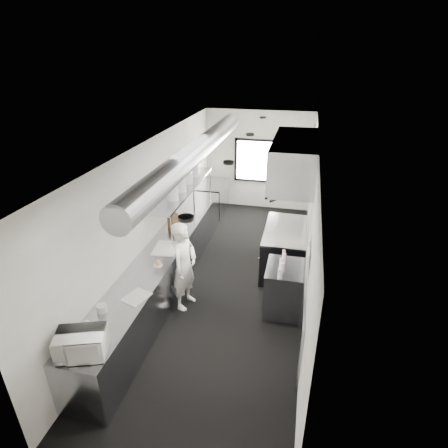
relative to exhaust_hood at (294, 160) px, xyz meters
The scene contains 35 objects.
floor 2.72m from the exhaust_hood, 147.45° to the right, with size 3.00×8.00×0.01m, color black.
ceiling 1.36m from the exhaust_hood, 147.45° to the right, with size 3.00×8.00×0.01m, color silver.
wall_back 3.62m from the exhaust_hood, 108.38° to the left, with size 3.00×0.02×2.80m, color silver.
wall_front 4.93m from the exhaust_hood, 103.13° to the right, with size 3.00×0.02×2.80m, color silver.
wall_left 2.87m from the exhaust_hood, 164.91° to the right, with size 0.02×8.00×2.80m, color silver.
wall_right 1.28m from the exhaust_hood, 60.05° to the right, with size 0.02×8.00×2.80m, color silver.
wall_cladding 1.92m from the exhaust_hood, 46.22° to the right, with size 0.03×5.50×1.10m, color #9699A4.
hvac_duct 1.83m from the exhaust_hood, behind, with size 0.40×0.40×6.40m, color gray.
service_window 3.58m from the exhaust_hood, 108.57° to the left, with size 1.36×0.05×1.25m.
exhaust_hood is the anchor object (origin of this frame).
prep_counter 3.20m from the exhaust_hood, 151.89° to the right, with size 0.70×6.00×0.90m, color #9699A4.
pass_shelf 2.46m from the exhaust_hood, behind, with size 0.45×3.00×0.68m.
range 1.92m from the exhaust_hood, behind, with size 0.88×1.60×0.94m.
bottle_station 2.39m from the exhaust_hood, 87.82° to the right, with size 0.65×0.80×0.90m, color #9699A4.
far_work_table 3.88m from the exhaust_hood, 131.94° to the left, with size 0.70×1.20×0.90m, color #9699A4.
notice_sheet_a 2.09m from the exhaust_hood, 78.88° to the right, with size 0.02×0.28×0.38m, color silver.
notice_sheet_b 2.43m from the exhaust_hood, 80.58° to the right, with size 0.02×0.28×0.38m, color silver.
line_cook 2.83m from the exhaust_hood, 136.07° to the right, with size 0.60×0.40×1.66m, color silver.
microwave 4.71m from the exhaust_hood, 119.60° to the right, with size 0.54×0.41×0.32m, color white.
deli_tub_a 4.52m from the exhaust_hood, 124.79° to the right, with size 0.13×0.13×0.10m, color #ACB6A8.
deli_tub_b 4.22m from the exhaust_hood, 127.58° to the right, with size 0.15×0.15×0.11m, color #ACB6A8.
newspaper 3.74m from the exhaust_hood, 127.27° to the right, with size 0.31×0.39×0.01m, color white.
small_plate 3.15m from the exhaust_hood, 139.16° to the right, with size 0.16×0.16×0.01m, color silver.
pastry 3.13m from the exhaust_hood, 139.16° to the right, with size 0.10×0.10×0.10m, color tan.
cutting_board 2.92m from the exhaust_hood, 150.30° to the right, with size 0.43×0.57×0.02m, color silver.
knife_block 2.75m from the exhaust_hood, behind, with size 0.11×0.24×0.27m, color #53371D.
plate_stack_a 2.43m from the exhaust_hood, 168.95° to the right, with size 0.23×0.23×0.27m, color silver.
plate_stack_b 2.39m from the exhaust_hood, behind, with size 0.24×0.24×0.31m, color silver.
plate_stack_c 2.48m from the exhaust_hood, 166.17° to the left, with size 0.24×0.24×0.34m, color silver.
plate_stack_d 2.63m from the exhaust_hood, 154.71° to the left, with size 0.22×0.22×0.34m, color silver.
squeeze_bottle_a 2.24m from the exhaust_hood, 90.95° to the right, with size 0.06×0.06×0.17m, color silver.
squeeze_bottle_b 2.09m from the exhaust_hood, 90.36° to the right, with size 0.06×0.06×0.17m, color silver.
squeeze_bottle_c 2.00m from the exhaust_hood, 91.18° to the right, with size 0.06×0.06×0.18m, color silver.
squeeze_bottle_d 1.88m from the exhaust_hood, 89.76° to the right, with size 0.06×0.06×0.19m, color silver.
squeeze_bottle_e 1.78m from the exhaust_hood, 90.52° to the right, with size 0.05×0.05×0.16m, color silver.
Camera 1 is at (1.29, -6.10, 4.28)m, focal length 29.26 mm.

